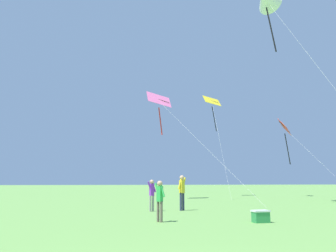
{
  "coord_description": "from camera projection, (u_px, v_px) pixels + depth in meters",
  "views": [
    {
      "loc": [
        -1.34,
        -3.04,
        1.43
      ],
      "look_at": [
        6.09,
        25.71,
        6.59
      ],
      "focal_mm": 34.82,
      "sensor_mm": 36.0,
      "label": 1
    }
  ],
  "objects": [
    {
      "name": "kite_red_high",
      "position": [
        286.0,
        135.0,
        34.75
      ],
      "size": [
        2.37,
        8.64,
        8.27
      ],
      "color": "red",
      "rests_on": "ground_plane"
    },
    {
      "name": "kite_yellow_diamond",
      "position": [
        213.0,
        107.0,
        36.04
      ],
      "size": [
        2.7,
        8.44,
        11.08
      ],
      "color": "yellow",
      "rests_on": "ground_plane"
    },
    {
      "name": "kite_pink_low",
      "position": [
        160.0,
        106.0,
        29.68
      ],
      "size": [
        5.01,
        11.88,
        9.79
      ],
      "color": "pink",
      "rests_on": "ground_plane"
    },
    {
      "name": "person_in_blue_jacket",
      "position": [
        152.0,
        192.0,
        16.44
      ],
      "size": [
        0.5,
        0.24,
        1.57
      ],
      "color": "gray",
      "rests_on": "ground_plane"
    },
    {
      "name": "person_foreground_watcher",
      "position": [
        182.0,
        189.0,
        16.99
      ],
      "size": [
        0.55,
        0.36,
        1.8
      ],
      "color": "#2D3351",
      "rests_on": "ground_plane"
    },
    {
      "name": "person_child_small",
      "position": [
        160.0,
        197.0,
        12.02
      ],
      "size": [
        0.36,
        0.42,
        1.49
      ],
      "color": "#665B4C",
      "rests_on": "ground_plane"
    },
    {
      "name": "picnic_cooler",
      "position": [
        261.0,
        216.0,
        11.77
      ],
      "size": [
        0.6,
        0.4,
        0.44
      ],
      "color": "#2D8C47",
      "rests_on": "ground_plane"
    }
  ]
}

